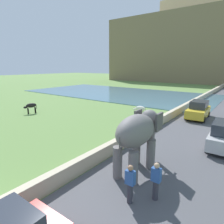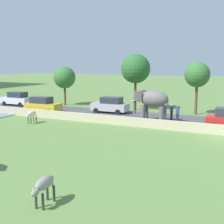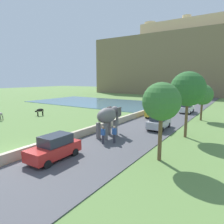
% 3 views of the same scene
% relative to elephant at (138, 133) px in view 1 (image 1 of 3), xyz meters
% --- Properties ---
extents(road_surface, '(7.00, 120.00, 0.06)m').
position_rel_elephant_xyz_m(road_surface, '(1.57, 12.57, -2.01)').
color(road_surface, '#4C4C51').
rests_on(road_surface, ground).
extents(barrier_wall, '(0.40, 110.00, 0.77)m').
position_rel_elephant_xyz_m(barrier_wall, '(-2.23, 10.57, -1.65)').
color(barrier_wall, beige).
rests_on(barrier_wall, ground).
extents(lake, '(36.00, 18.00, 0.08)m').
position_rel_elephant_xyz_m(lake, '(-17.43, 23.21, -2.00)').
color(lake, slate).
rests_on(lake, ground).
extents(hill_distant, '(64.00, 28.00, 21.36)m').
position_rel_elephant_xyz_m(hill_distant, '(-9.43, 66.16, 8.65)').
color(hill_distant, '#7F6B4C').
rests_on(hill_distant, ground).
extents(fort_on_hill, '(34.21, 8.00, 7.72)m').
position_rel_elephant_xyz_m(fort_on_hill, '(-9.82, 66.16, 22.45)').
color(fort_on_hill, '#D6BC89').
rests_on(fort_on_hill, hill_distant).
extents(elephant, '(1.41, 3.47, 2.99)m').
position_rel_elephant_xyz_m(elephant, '(0.00, 0.00, 0.00)').
color(elephant, slate).
rests_on(elephant, ground).
extents(person_beside_elephant, '(0.36, 0.22, 1.63)m').
position_rel_elephant_xyz_m(person_beside_elephant, '(1.65, -1.48, -1.16)').
color(person_beside_elephant, '#33333D').
rests_on(person_beside_elephant, ground).
extents(person_trailing, '(0.36, 0.22, 1.63)m').
position_rel_elephant_xyz_m(person_trailing, '(0.94, -2.23, -1.16)').
color(person_trailing, '#33333D').
rests_on(person_trailing, ground).
extents(car_yellow, '(1.92, 4.06, 1.80)m').
position_rel_elephant_xyz_m(car_yellow, '(-0.00, 12.49, -1.14)').
color(car_yellow, gold).
rests_on(car_yellow, ground).
extents(cow_white, '(1.40, 0.49, 1.15)m').
position_rel_elephant_xyz_m(cow_white, '(-5.07, 9.67, -1.20)').
color(cow_white, silver).
rests_on(cow_white, ground).
extents(cow_black, '(0.77, 1.42, 1.15)m').
position_rel_elephant_xyz_m(cow_black, '(-15.64, 3.78, -1.20)').
color(cow_black, black).
rests_on(cow_black, ground).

